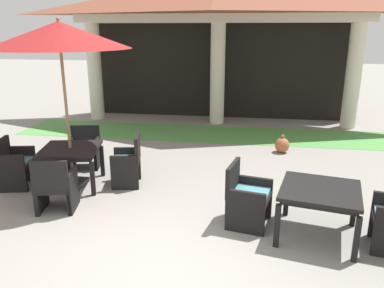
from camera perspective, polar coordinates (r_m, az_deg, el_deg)
The scene contains 12 objects.
ground_plane at distance 4.95m, azimuth -4.76°, elevation -17.14°, with size 60.00×60.00×0.00m, color gray.
background_pavilion at distance 11.56m, azimuth 4.08°, elevation 19.47°, with size 8.90×2.97×4.20m.
lawn_strip at distance 10.48m, azimuth 3.02°, elevation 1.56°, with size 10.70×1.82×0.01m, color #519347.
patio_table_near_foreground at distance 7.18m, azimuth -17.76°, elevation -1.24°, with size 1.17×1.17×0.73m.
patio_umbrella_near_foreground at distance 6.86m, azimuth -19.30°, elevation 15.02°, with size 2.37×2.37×2.95m.
patio_chair_near_foreground_west at distance 7.57m, azimuth -25.06°, elevation -2.79°, with size 0.61×0.68×0.90m.
patio_chair_near_foreground_south at distance 6.34m, azimuth -19.84°, elevation -6.06°, with size 0.66×0.63×0.90m.
patio_chair_near_foreground_east at distance 7.05m, azimuth -9.59°, elevation -2.78°, with size 0.60×0.64×0.94m.
patio_chair_near_foreground_north at distance 8.19m, azimuth -15.86°, elevation -0.66°, with size 0.71×0.65×0.84m.
patio_table_mid_left at distance 5.46m, azimuth 18.66°, elevation -7.18°, with size 1.22×1.22×0.71m.
patio_chair_mid_left_west at distance 5.64m, azimuth 8.23°, elevation -7.89°, with size 0.69×0.73×0.92m.
terracotta_urn at distance 9.08m, azimuth 13.37°, elevation -0.15°, with size 0.33×0.33×0.44m.
Camera 1 is at (1.02, -3.98, 2.76)m, focal length 35.53 mm.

